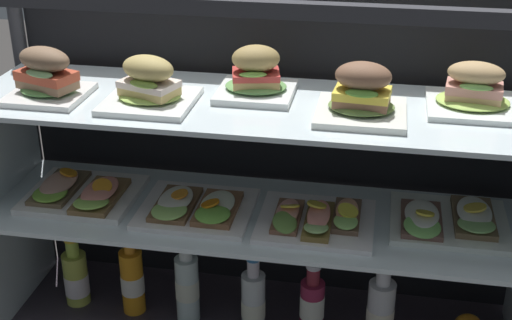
# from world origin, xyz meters

# --- Properties ---
(case_frame) EXTENTS (1.37, 0.43, 0.94)m
(case_frame) POSITION_xyz_m (0.00, 0.11, 0.52)
(case_frame) COLOR #333338
(case_frame) RESTS_ON ground
(riser_lower_tier) EXTENTS (1.30, 0.36, 0.33)m
(riser_lower_tier) POSITION_xyz_m (0.00, 0.00, 0.21)
(riser_lower_tier) COLOR silver
(riser_lower_tier) RESTS_ON case_base_deck
(shelf_lower_glass) EXTENTS (1.32, 0.37, 0.01)m
(shelf_lower_glass) POSITION_xyz_m (0.00, 0.00, 0.37)
(shelf_lower_glass) COLOR silver
(shelf_lower_glass) RESTS_ON riser_lower_tier
(riser_upper_tier) EXTENTS (1.30, 0.36, 0.27)m
(riser_upper_tier) POSITION_xyz_m (0.00, 0.00, 0.52)
(riser_upper_tier) COLOR silver
(riser_upper_tier) RESTS_ON shelf_lower_glass
(shelf_upper_glass) EXTENTS (1.32, 0.37, 0.01)m
(shelf_upper_glass) POSITION_xyz_m (0.00, 0.00, 0.66)
(shelf_upper_glass) COLOR silver
(shelf_upper_glass) RESTS_ON riser_upper_tier
(plated_roll_sandwich_far_left) EXTENTS (0.17, 0.17, 0.12)m
(plated_roll_sandwich_far_left) POSITION_xyz_m (-0.47, -0.05, 0.71)
(plated_roll_sandwich_far_left) COLOR white
(plated_roll_sandwich_far_left) RESTS_ON shelf_upper_glass
(plated_roll_sandwich_mid_right) EXTENTS (0.20, 0.20, 0.11)m
(plated_roll_sandwich_mid_right) POSITION_xyz_m (-0.23, -0.05, 0.71)
(plated_roll_sandwich_mid_right) COLOR white
(plated_roll_sandwich_mid_right) RESTS_ON shelf_upper_glass
(plated_roll_sandwich_mid_left) EXTENTS (0.17, 0.17, 0.12)m
(plated_roll_sandwich_mid_left) POSITION_xyz_m (-0.01, 0.05, 0.71)
(plated_roll_sandwich_mid_left) COLOR white
(plated_roll_sandwich_mid_left) RESTS_ON shelf_upper_glass
(plated_roll_sandwich_far_right) EXTENTS (0.19, 0.19, 0.12)m
(plated_roll_sandwich_far_right) POSITION_xyz_m (0.24, -0.04, 0.71)
(plated_roll_sandwich_far_right) COLOR white
(plated_roll_sandwich_far_right) RESTS_ON shelf_upper_glass
(plated_roll_sandwich_near_left_corner) EXTENTS (0.20, 0.20, 0.11)m
(plated_roll_sandwich_near_left_corner) POSITION_xyz_m (0.47, 0.05, 0.70)
(plated_roll_sandwich_near_left_corner) COLOR white
(plated_roll_sandwich_near_left_corner) RESTS_ON shelf_upper_glass
(open_sandwich_tray_far_left) EXTENTS (0.27, 0.25, 0.06)m
(open_sandwich_tray_far_left) POSITION_xyz_m (-0.44, -0.01, 0.40)
(open_sandwich_tray_far_left) COLOR white
(open_sandwich_tray_far_left) RESTS_ON shelf_lower_glass
(open_sandwich_tray_near_left_corner) EXTENTS (0.27, 0.24, 0.05)m
(open_sandwich_tray_near_left_corner) POSITION_xyz_m (-0.14, -0.03, 0.40)
(open_sandwich_tray_near_left_corner) COLOR white
(open_sandwich_tray_near_left_corner) RESTS_ON shelf_lower_glass
(open_sandwich_tray_near_right_corner) EXTENTS (0.27, 0.24, 0.06)m
(open_sandwich_tray_near_right_corner) POSITION_xyz_m (0.15, -0.03, 0.40)
(open_sandwich_tray_near_right_corner) COLOR white
(open_sandwich_tray_near_right_corner) RESTS_ON shelf_lower_glass
(open_sandwich_tray_far_right) EXTENTS (0.27, 0.25, 0.06)m
(open_sandwich_tray_far_right) POSITION_xyz_m (0.45, 0.02, 0.40)
(open_sandwich_tray_far_right) COLOR white
(open_sandwich_tray_far_right) RESTS_ON shelf_lower_glass
(juice_bottle_front_second) EXTENTS (0.07, 0.07, 0.21)m
(juice_bottle_front_second) POSITION_xyz_m (-0.50, 0.01, 0.12)
(juice_bottle_front_second) COLOR #BFC94E
(juice_bottle_front_second) RESTS_ON case_base_deck
(juice_bottle_back_center) EXTENTS (0.06, 0.06, 0.23)m
(juice_bottle_back_center) POSITION_xyz_m (-0.33, 0.01, 0.14)
(juice_bottle_back_center) COLOR orange
(juice_bottle_back_center) RESTS_ON case_base_deck
(juice_bottle_tucked_behind) EXTENTS (0.06, 0.06, 0.24)m
(juice_bottle_tucked_behind) POSITION_xyz_m (-0.18, 0.00, 0.14)
(juice_bottle_tucked_behind) COLOR white
(juice_bottle_tucked_behind) RESTS_ON case_base_deck
(juice_bottle_front_left_end) EXTENTS (0.06, 0.06, 0.22)m
(juice_bottle_front_left_end) POSITION_xyz_m (-0.01, -0.01, 0.13)
(juice_bottle_front_left_end) COLOR white
(juice_bottle_front_left_end) RESTS_ON case_base_deck
(juice_bottle_front_fourth) EXTENTS (0.06, 0.06, 0.21)m
(juice_bottle_front_fourth) POSITION_xyz_m (0.14, -0.00, 0.13)
(juice_bottle_front_fourth) COLOR #9E2749
(juice_bottle_front_fourth) RESTS_ON case_base_deck
(juice_bottle_front_right_end) EXTENTS (0.07, 0.07, 0.24)m
(juice_bottle_front_right_end) POSITION_xyz_m (0.32, -0.01, 0.14)
(juice_bottle_front_right_end) COLOR silver
(juice_bottle_front_right_end) RESTS_ON case_base_deck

